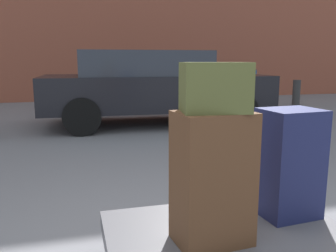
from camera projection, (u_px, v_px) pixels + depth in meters
name	position (u px, v px, depth m)	size (l,w,h in m)	color
luggage_cart	(224.00, 238.00, 1.97)	(1.29, 0.76, 0.34)	#4C4C51
suitcase_brown_front_right	(213.00, 179.00, 1.74)	(0.36, 0.26, 0.66)	#51331E
suitcase_navy_rear_left	(289.00, 163.00, 2.06)	(0.32, 0.27, 0.63)	#191E47
duffel_bag_olive_topmost_pile	(215.00, 87.00, 1.66)	(0.31, 0.22, 0.23)	#4C5128
parked_car	(153.00, 85.00, 6.96)	(4.37, 2.06, 1.42)	black
bicycle_leaning	(241.00, 89.00, 11.03)	(1.71, 0.53, 0.96)	black
bollard_kerb_near	(212.00, 95.00, 9.38)	(0.21, 0.21, 0.71)	#383838
bollard_kerb_mid	(253.00, 94.00, 9.69)	(0.21, 0.21, 0.71)	#383838
bollard_kerb_far	(296.00, 93.00, 10.03)	(0.21, 0.21, 0.71)	#383838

